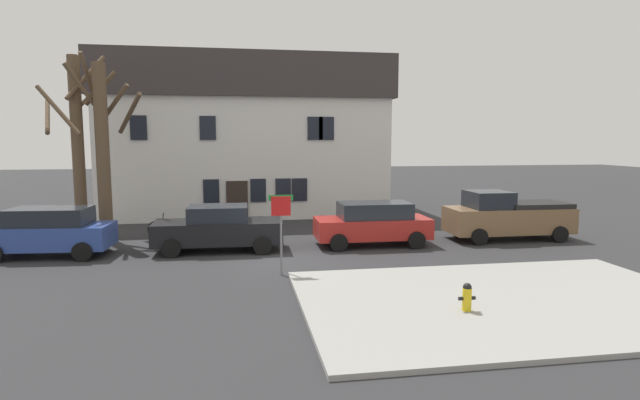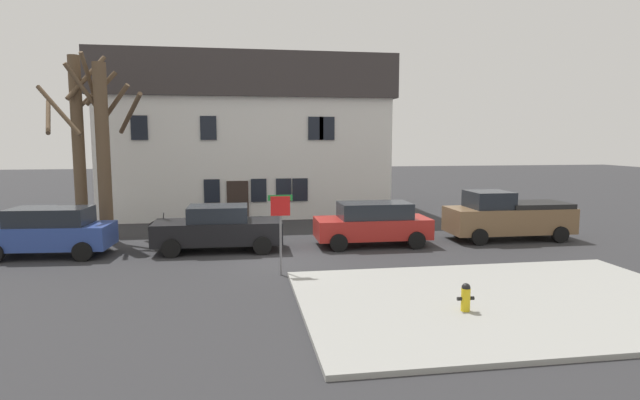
% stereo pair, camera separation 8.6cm
% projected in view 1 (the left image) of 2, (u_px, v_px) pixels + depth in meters
% --- Properties ---
extents(ground_plane, '(120.00, 120.00, 0.00)m').
position_uv_depth(ground_plane, '(279.00, 260.00, 17.81)').
color(ground_plane, '#2D2D30').
extents(sidewalk_slab, '(10.69, 7.03, 0.12)m').
position_uv_depth(sidewalk_slab, '(507.00, 301.00, 13.13)').
color(sidewalk_slab, '#999993').
rests_on(sidewalk_slab, ground_plane).
extents(building_main, '(15.76, 8.83, 8.71)m').
position_uv_depth(building_main, '(246.00, 136.00, 29.93)').
color(building_main, white).
rests_on(building_main, ground_plane).
extents(tree_bare_near, '(2.99, 2.98, 7.73)m').
position_uv_depth(tree_bare_near, '(77.00, 140.00, 21.11)').
color(tree_bare_near, brown).
rests_on(tree_bare_near, ground_plane).
extents(tree_bare_mid, '(3.12, 2.22, 7.79)m').
position_uv_depth(tree_bare_mid, '(104.00, 145.00, 20.98)').
color(tree_bare_mid, brown).
rests_on(tree_bare_mid, ground_plane).
extents(car_blue_wagon, '(4.45, 2.26, 1.78)m').
position_uv_depth(car_blue_wagon, '(49.00, 231.00, 18.24)').
color(car_blue_wagon, '#2D4799').
rests_on(car_blue_wagon, ground_plane).
extents(car_black_sedan, '(4.82, 2.17, 1.73)m').
position_uv_depth(car_black_sedan, '(218.00, 228.00, 19.20)').
color(car_black_sedan, black).
rests_on(car_black_sedan, ground_plane).
extents(car_red_wagon, '(4.53, 2.08, 1.73)m').
position_uv_depth(car_red_wagon, '(373.00, 223.00, 20.19)').
color(car_red_wagon, '#AD231E').
rests_on(car_red_wagon, ground_plane).
extents(pickup_truck_brown, '(5.21, 2.20, 2.07)m').
position_uv_depth(pickup_truck_brown, '(507.00, 216.00, 21.39)').
color(pickup_truck_brown, brown).
rests_on(pickup_truck_brown, ground_plane).
extents(fire_hydrant, '(0.42, 0.22, 0.68)m').
position_uv_depth(fire_hydrant, '(467.00, 296.00, 12.13)').
color(fire_hydrant, gold).
rests_on(fire_hydrant, sidewalk_slab).
extents(street_sign_pole, '(0.76, 0.07, 2.52)m').
position_uv_depth(street_sign_pole, '(281.00, 219.00, 15.61)').
color(street_sign_pole, slate).
rests_on(street_sign_pole, ground_plane).
extents(bicycle_leaning, '(1.65, 0.67, 1.03)m').
position_uv_depth(bicycle_leaning, '(168.00, 227.00, 22.28)').
color(bicycle_leaning, black).
rests_on(bicycle_leaning, ground_plane).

